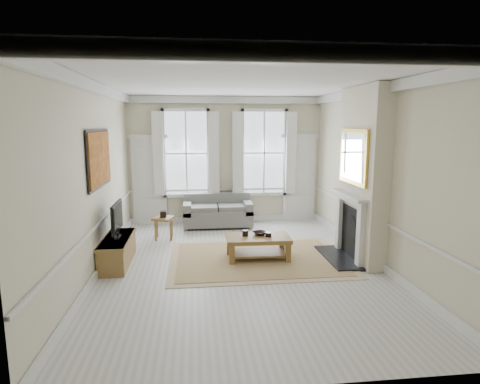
{
  "coord_description": "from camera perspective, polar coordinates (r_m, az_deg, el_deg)",
  "views": [
    {
      "loc": [
        -0.84,
        -7.24,
        2.67
      ],
      "look_at": [
        0.11,
        1.08,
        1.25
      ],
      "focal_mm": 30.0,
      "sensor_mm": 36.0,
      "label": 1
    }
  ],
  "objects": [
    {
      "name": "floor",
      "position": [
        7.76,
        0.08,
        -10.49
      ],
      "size": [
        7.2,
        7.2,
        0.0
      ],
      "primitive_type": "plane",
      "color": "#B7B5AD",
      "rests_on": "ground"
    },
    {
      "name": "ceiling",
      "position": [
        7.33,
        0.09,
        15.35
      ],
      "size": [
        7.2,
        7.2,
        0.0
      ],
      "primitive_type": "plane",
      "rotation": [
        3.14,
        0.0,
        0.0
      ],
      "color": "white",
      "rests_on": "back_wall"
    },
    {
      "name": "back_wall",
      "position": [
        10.92,
        -2.09,
        4.52
      ],
      "size": [
        5.2,
        0.0,
        5.2
      ],
      "primitive_type": "plane",
      "rotation": [
        1.57,
        0.0,
        0.0
      ],
      "color": "beige",
      "rests_on": "floor"
    },
    {
      "name": "left_wall",
      "position": [
        7.52,
        -20.02,
        1.63
      ],
      "size": [
        0.0,
        7.2,
        7.2
      ],
      "primitive_type": "plane",
      "rotation": [
        1.57,
        0.0,
        1.57
      ],
      "color": "beige",
      "rests_on": "floor"
    },
    {
      "name": "right_wall",
      "position": [
        8.07,
        18.75,
        2.22
      ],
      "size": [
        0.0,
        7.2,
        7.2
      ],
      "primitive_type": "plane",
      "rotation": [
        1.57,
        0.0,
        -1.57
      ],
      "color": "beige",
      "rests_on": "floor"
    },
    {
      "name": "window_left",
      "position": [
        10.82,
        -7.65,
        5.46
      ],
      "size": [
        1.26,
        0.2,
        2.2
      ],
      "primitive_type": null,
      "color": "#B2BCC6",
      "rests_on": "back_wall"
    },
    {
      "name": "window_right",
      "position": [
        10.98,
        3.42,
        5.59
      ],
      "size": [
        1.26,
        0.2,
        2.2
      ],
      "primitive_type": null,
      "color": "#B2BCC6",
      "rests_on": "back_wall"
    },
    {
      "name": "door_left",
      "position": [
        10.98,
        -12.79,
        1.42
      ],
      "size": [
        0.9,
        0.08,
        2.3
      ],
      "primitive_type": "cube",
      "color": "silver",
      "rests_on": "floor"
    },
    {
      "name": "door_right",
      "position": [
        11.28,
        8.39,
        1.78
      ],
      "size": [
        0.9,
        0.08,
        2.3
      ],
      "primitive_type": "cube",
      "color": "silver",
      "rests_on": "floor"
    },
    {
      "name": "painting",
      "position": [
        7.76,
        -19.37,
        4.51
      ],
      "size": [
        0.05,
        1.66,
        1.06
      ],
      "primitive_type": "cube",
      "color": "#C67321",
      "rests_on": "left_wall"
    },
    {
      "name": "chimney_breast",
      "position": [
        8.18,
        17.05,
        2.4
      ],
      "size": [
        0.35,
        1.7,
        3.38
      ],
      "primitive_type": "cube",
      "color": "beige",
      "rests_on": "floor"
    },
    {
      "name": "hearth",
      "position": [
        8.39,
        13.79,
        -9.03
      ],
      "size": [
        0.55,
        1.5,
        0.05
      ],
      "primitive_type": "cube",
      "color": "black",
      "rests_on": "floor"
    },
    {
      "name": "fireplace",
      "position": [
        8.27,
        15.28,
        -4.27
      ],
      "size": [
        0.21,
        1.45,
        1.33
      ],
      "color": "silver",
      "rests_on": "floor"
    },
    {
      "name": "mirror",
      "position": [
        8.07,
        15.77,
        4.86
      ],
      "size": [
        0.06,
        1.26,
        1.06
      ],
      "primitive_type": "cube",
      "color": "gold",
      "rests_on": "chimney_breast"
    },
    {
      "name": "sofa",
      "position": [
        10.62,
        -3.21,
        -2.98
      ],
      "size": [
        1.78,
        0.87,
        0.84
      ],
      "color": "#5E5E5C",
      "rests_on": "floor"
    },
    {
      "name": "side_table",
      "position": [
        9.59,
        -10.82,
        -4.15
      ],
      "size": [
        0.55,
        0.55,
        0.52
      ],
      "rotation": [
        0.0,
        0.0,
        -0.35
      ],
      "color": "brown",
      "rests_on": "floor"
    },
    {
      "name": "rug",
      "position": [
        8.15,
        2.55,
        -9.42
      ],
      "size": [
        3.5,
        2.6,
        0.02
      ],
      "primitive_type": "cube",
      "color": "tan",
      "rests_on": "floor"
    },
    {
      "name": "coffee_table",
      "position": [
        8.03,
        2.57,
        -6.87
      ],
      "size": [
        1.27,
        0.76,
        0.47
      ],
      "rotation": [
        0.0,
        0.0,
        -0.02
      ],
      "color": "brown",
      "rests_on": "rug"
    },
    {
      "name": "ceramic_pot_a",
      "position": [
        8.01,
        0.75,
        -5.88
      ],
      "size": [
        0.12,
        0.12,
        0.12
      ],
      "primitive_type": "cylinder",
      "color": "black",
      "rests_on": "coffee_table"
    },
    {
      "name": "ceramic_pot_b",
      "position": [
        7.98,
        4.06,
        -6.05
      ],
      "size": [
        0.12,
        0.12,
        0.09
      ],
      "primitive_type": "cylinder",
      "color": "black",
      "rests_on": "coffee_table"
    },
    {
      "name": "bowl",
      "position": [
        8.1,
        2.82,
        -5.88
      ],
      "size": [
        0.35,
        0.35,
        0.07
      ],
      "primitive_type": "imported",
      "rotation": [
        0.0,
        0.0,
        0.35
      ],
      "color": "black",
      "rests_on": "coffee_table"
    },
    {
      "name": "tv_stand",
      "position": [
        8.14,
        -17.02,
        -8.01
      ],
      "size": [
        0.47,
        1.48,
        0.53
      ],
      "primitive_type": "cube",
      "color": "brown",
      "rests_on": "floor"
    },
    {
      "name": "tv",
      "position": [
        7.96,
        -17.09,
        -3.49
      ],
      "size": [
        0.08,
        0.9,
        0.68
      ],
      "color": "black",
      "rests_on": "tv_stand"
    }
  ]
}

